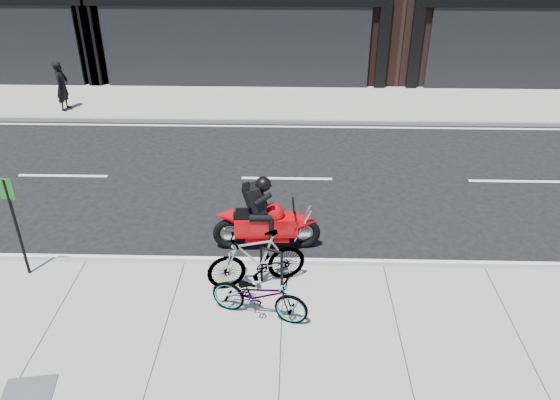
{
  "coord_description": "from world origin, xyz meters",
  "views": [
    {
      "loc": [
        0.17,
        -10.86,
        6.66
      ],
      "look_at": [
        -0.1,
        -0.73,
        0.9
      ],
      "focal_mm": 35.0,
      "sensor_mm": 36.0,
      "label": 1
    }
  ],
  "objects_px": {
    "bicycle_front": "(259,295)",
    "pedestrian": "(62,86)",
    "bicycle_rear": "(257,259)",
    "utility_grate": "(27,396)",
    "motorcycle": "(271,220)",
    "sign_post": "(14,219)",
    "bike_rack": "(271,263)"
  },
  "relations": [
    {
      "from": "bicycle_rear",
      "to": "motorcycle",
      "type": "height_order",
      "value": "motorcycle"
    },
    {
      "from": "utility_grate",
      "to": "bicycle_rear",
      "type": "bearing_deg",
      "value": 40.52
    },
    {
      "from": "bicycle_front",
      "to": "sign_post",
      "type": "xyz_separation_m",
      "value": [
        -4.59,
        1.1,
        0.78
      ]
    },
    {
      "from": "pedestrian",
      "to": "motorcycle",
      "type": "bearing_deg",
      "value": -132.79
    },
    {
      "from": "bicycle_front",
      "to": "pedestrian",
      "type": "distance_m",
      "value": 12.53
    },
    {
      "from": "bicycle_front",
      "to": "bicycle_rear",
      "type": "distance_m",
      "value": 0.92
    },
    {
      "from": "bike_rack",
      "to": "sign_post",
      "type": "distance_m",
      "value": 4.83
    },
    {
      "from": "bicycle_rear",
      "to": "utility_grate",
      "type": "xyz_separation_m",
      "value": [
        -3.25,
        -2.77,
        -0.56
      ]
    },
    {
      "from": "bicycle_front",
      "to": "pedestrian",
      "type": "bearing_deg",
      "value": 51.02
    },
    {
      "from": "bike_rack",
      "to": "motorcycle",
      "type": "bearing_deg",
      "value": 92.57
    },
    {
      "from": "utility_grate",
      "to": "sign_post",
      "type": "bearing_deg",
      "value": 112.65
    },
    {
      "from": "bicycle_front",
      "to": "sign_post",
      "type": "bearing_deg",
      "value": 92.22
    },
    {
      "from": "pedestrian",
      "to": "utility_grate",
      "type": "distance_m",
      "value": 12.73
    },
    {
      "from": "bicycle_rear",
      "to": "bicycle_front",
      "type": "bearing_deg",
      "value": -9.84
    },
    {
      "from": "utility_grate",
      "to": "sign_post",
      "type": "height_order",
      "value": "sign_post"
    },
    {
      "from": "bike_rack",
      "to": "pedestrian",
      "type": "relative_size",
      "value": 0.48
    },
    {
      "from": "bicycle_rear",
      "to": "pedestrian",
      "type": "distance_m",
      "value": 11.74
    },
    {
      "from": "motorcycle",
      "to": "sign_post",
      "type": "relative_size",
      "value": 1.09
    },
    {
      "from": "motorcycle",
      "to": "sign_post",
      "type": "distance_m",
      "value": 4.9
    },
    {
      "from": "bike_rack",
      "to": "motorcycle",
      "type": "distance_m",
      "value": 1.41
    },
    {
      "from": "bike_rack",
      "to": "pedestrian",
      "type": "bearing_deg",
      "value": 128.47
    },
    {
      "from": "bike_rack",
      "to": "bicycle_front",
      "type": "relative_size",
      "value": 0.45
    },
    {
      "from": "bike_rack",
      "to": "bicycle_rear",
      "type": "height_order",
      "value": "bicycle_rear"
    },
    {
      "from": "bicycle_rear",
      "to": "utility_grate",
      "type": "relative_size",
      "value": 2.5
    },
    {
      "from": "bike_rack",
      "to": "bicycle_front",
      "type": "distance_m",
      "value": 0.92
    },
    {
      "from": "bike_rack",
      "to": "utility_grate",
      "type": "relative_size",
      "value": 1.06
    },
    {
      "from": "bicycle_front",
      "to": "bicycle_rear",
      "type": "xyz_separation_m",
      "value": [
        -0.1,
        0.9,
        0.1
      ]
    },
    {
      "from": "bike_rack",
      "to": "utility_grate",
      "type": "height_order",
      "value": "bike_rack"
    },
    {
      "from": "utility_grate",
      "to": "sign_post",
      "type": "xyz_separation_m",
      "value": [
        -1.24,
        2.97,
        1.24
      ]
    },
    {
      "from": "bicycle_front",
      "to": "utility_grate",
      "type": "relative_size",
      "value": 2.34
    },
    {
      "from": "bike_rack",
      "to": "bicycle_rear",
      "type": "bearing_deg",
      "value": 180.0
    },
    {
      "from": "bicycle_front",
      "to": "utility_grate",
      "type": "distance_m",
      "value": 3.86
    }
  ]
}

